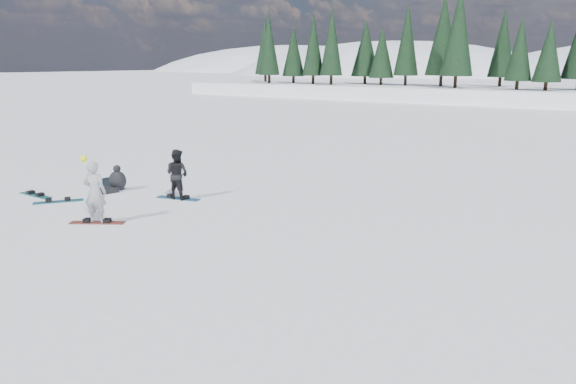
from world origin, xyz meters
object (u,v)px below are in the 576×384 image
object	(u,v)px
snowboarder_man	(177,174)
snowboard_loose_a	(58,202)
snowboarder_woman	(95,192)
snowboard_loose_c	(36,195)
gear_bag	(110,183)
seated_rider	(116,181)

from	to	relation	value
snowboarder_man	snowboard_loose_a	world-z (taller)	snowboarder_man
snowboarder_woman	snowboard_loose_c	distance (m)	4.60
snowboarder_man	snowboard_loose_a	xyz separation A→B (m)	(-2.83, -2.47, -0.80)
snowboard_loose_a	snowboard_loose_c	xyz separation A→B (m)	(-1.40, 0.09, 0.00)
snowboarder_woman	gear_bag	bearing A→B (deg)	-66.87
snowboarder_man	gear_bag	world-z (taller)	snowboarder_man
seated_rider	snowboard_loose_a	xyz separation A→B (m)	(-0.20, -2.14, -0.33)
snowboard_loose_a	snowboarder_man	bearing A→B (deg)	-13.21
snowboarder_woman	gear_bag	distance (m)	4.82
snowboard_loose_a	snowboard_loose_c	distance (m)	1.41
snowboarder_woman	snowboard_loose_a	xyz separation A→B (m)	(-3.02, 0.82, -0.87)
gear_bag	seated_rider	bearing A→B (deg)	-20.17
snowboarder_woman	snowboard_loose_c	xyz separation A→B (m)	(-4.43, 0.91, -0.87)
snowboarder_woman	gear_bag	size ratio (longest dim) A/B	4.20
gear_bag	snowboard_loose_a	bearing A→B (deg)	-78.24
seated_rider	snowboard_loose_a	size ratio (longest dim) A/B	0.77
gear_bag	snowboard_loose_c	size ratio (longest dim) A/B	0.30
snowboarder_woman	snowboard_loose_c	size ratio (longest dim) A/B	1.26
snowboarder_woman	seated_rider	xyz separation A→B (m)	(-2.82, 2.95, -0.54)
snowboard_loose_a	snowboard_loose_c	bearing A→B (deg)	122.03
snowboarder_man	snowboard_loose_a	size ratio (longest dim) A/B	1.09
snowboarder_woman	seated_rider	world-z (taller)	snowboarder_woman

